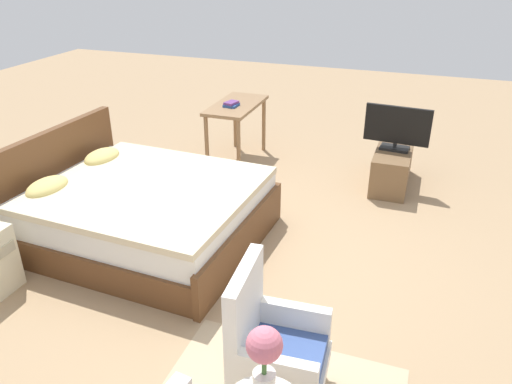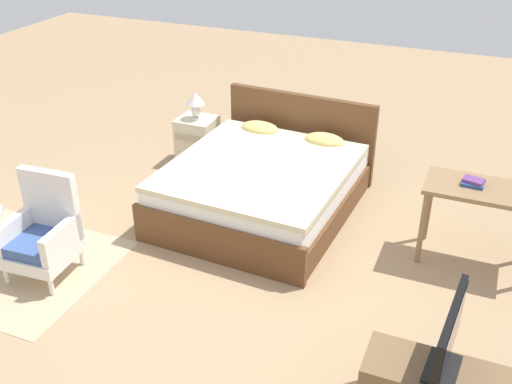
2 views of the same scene
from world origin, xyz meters
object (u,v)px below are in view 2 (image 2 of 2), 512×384
Objects in this scene: armchair_by_window_right at (43,235)px; book_stack at (473,182)px; bed at (265,184)px; table_lamp at (196,101)px; vanity_desk at (485,200)px; nightstand at (198,140)px; tv_flatscreen at (448,340)px.

armchair_by_window_right reaches higher than book_stack.
bed reaches higher than armchair_by_window_right.
vanity_desk is (3.31, -0.89, -0.13)m from table_lamp.
bed is 1.40m from nightstand.
armchair_by_window_right is at bearing 173.87° from tv_flatscreen.
vanity_desk is (3.31, -0.89, 0.37)m from nightstand.
nightstand is 0.50m from table_lamp.
bed is 2.12× the size of vanity_desk.
armchair_by_window_right is 0.88× the size of vanity_desk.
bed is 2.07m from book_stack.
tv_flatscreen is (3.44, -0.37, 0.32)m from armchair_by_window_right.
nightstand is 4.35m from tv_flatscreen.
table_lamp is at bearing 164.90° from vanity_desk.
nightstand is at bearing 138.26° from tv_flatscreen.
armchair_by_window_right reaches higher than table_lamp.
tv_flatscreen is (3.23, -2.88, 0.42)m from nightstand.
tv_flatscreen reaches higher than table_lamp.
vanity_desk is at bearing 24.77° from armchair_by_window_right.
bed reaches higher than nightstand.
vanity_desk is (0.08, 1.99, -0.06)m from tv_flatscreen.
book_stack is (-0.04, 2.01, 0.09)m from tv_flatscreen.
bed reaches higher than tv_flatscreen.
tv_flatscreen reaches higher than nightstand.
nightstand is 3.45m from vanity_desk.
vanity_desk is at bearing 87.75° from tv_flatscreen.
table_lamp reaches higher than vanity_desk.
armchair_by_window_right is 3.88m from vanity_desk.
tv_flatscreen is at bearing -46.21° from bed.
nightstand is 3.35m from book_stack.
bed reaches higher than book_stack.
bed is at bearing 133.79° from tv_flatscreen.
armchair_by_window_right is (-1.39, -1.77, 0.09)m from bed.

